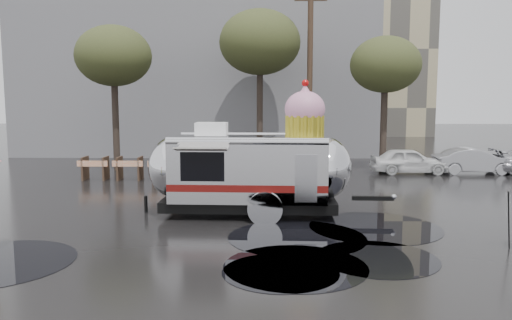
{
  "coord_description": "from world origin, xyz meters",
  "views": [
    {
      "loc": [
        0.23,
        -11.18,
        3.45
      ],
      "look_at": [
        -0.01,
        3.65,
        1.64
      ],
      "focal_mm": 35.0,
      "sensor_mm": 36.0,
      "label": 1
    }
  ],
  "objects": [
    {
      "name": "barricade_row",
      "position": [
        -5.55,
        9.96,
        0.52
      ],
      "size": [
        4.3,
        0.8,
        1.0
      ],
      "color": "#473323",
      "rests_on": "ground"
    },
    {
      "name": "tree_mid",
      "position": [
        0.0,
        15.0,
        6.34
      ],
      "size": [
        4.2,
        4.2,
        8.03
      ],
      "color": "#382D26",
      "rests_on": "ground"
    },
    {
      "name": "utility_pole",
      "position": [
        2.5,
        14.0,
        4.62
      ],
      "size": [
        1.6,
        0.28,
        9.0
      ],
      "color": "#473323",
      "rests_on": "ground"
    },
    {
      "name": "parked_cars",
      "position": [
        11.78,
        12.0,
        0.72
      ],
      "size": [
        13.2,
        1.9,
        1.5
      ],
      "color": "silver",
      "rests_on": "ground"
    },
    {
      "name": "airstream_trailer",
      "position": [
        -0.12,
        3.64,
        1.44
      ],
      "size": [
        7.64,
        2.96,
        4.11
      ],
      "rotation": [
        0.0,
        0.0,
        -0.04
      ],
      "color": "silver",
      "rests_on": "ground"
    },
    {
      "name": "tree_left",
      "position": [
        -7.0,
        13.0,
        5.48
      ],
      "size": [
        3.64,
        3.64,
        6.95
      ],
      "color": "#382D26",
      "rests_on": "ground"
    },
    {
      "name": "tree_right",
      "position": [
        6.0,
        13.0,
        5.06
      ],
      "size": [
        3.36,
        3.36,
        6.42
      ],
      "color": "#382D26",
      "rests_on": "ground"
    },
    {
      "name": "grey_building",
      "position": [
        -4.0,
        24.0,
        6.5
      ],
      "size": [
        22.0,
        12.0,
        13.0
      ],
      "primitive_type": "cube",
      "color": "slate",
      "rests_on": "ground"
    },
    {
      "name": "ground",
      "position": [
        0.0,
        0.0,
        0.0
      ],
      "size": [
        120.0,
        120.0,
        0.0
      ],
      "primitive_type": "plane",
      "color": "black",
      "rests_on": "ground"
    },
    {
      "name": "puddles",
      "position": [
        0.4,
        0.07,
        0.01
      ],
      "size": [
        12.19,
        6.53,
        0.01
      ],
      "color": "black",
      "rests_on": "ground"
    }
  ]
}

